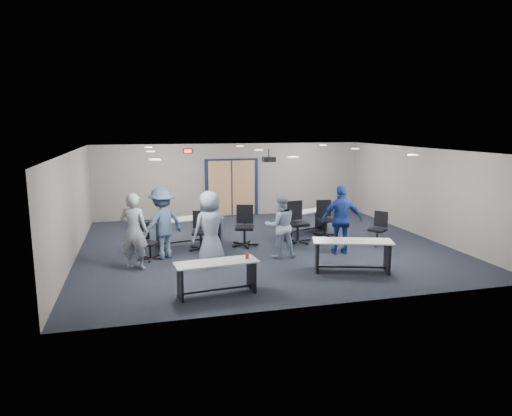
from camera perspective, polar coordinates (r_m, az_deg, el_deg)
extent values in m
plane|color=black|center=(12.99, 0.90, -4.70)|extent=(10.00, 10.00, 0.00)
cube|color=gray|center=(17.05, -3.08, 3.51)|extent=(10.00, 0.04, 2.70)
cube|color=gray|center=(8.54, 8.91, -3.47)|extent=(10.00, 0.04, 2.70)
cube|color=gray|center=(12.39, -22.00, 0.19)|extent=(0.04, 9.00, 2.70)
cube|color=gray|center=(14.82, 19.91, 1.88)|extent=(0.04, 9.00, 2.70)
cube|color=white|center=(12.57, 0.93, 7.28)|extent=(10.00, 9.00, 0.04)
cube|color=black|center=(17.06, -3.05, 2.50)|extent=(2.00, 0.06, 2.20)
cube|color=#A97F4D|center=(16.96, -4.53, 2.44)|extent=(0.85, 0.04, 2.05)
cube|color=#A97F4D|center=(17.13, -1.56, 2.55)|extent=(0.85, 0.04, 2.05)
cube|color=black|center=(16.67, -8.53, 7.06)|extent=(0.32, 0.05, 0.18)
cube|color=#FF0C0C|center=(16.64, -8.52, 7.05)|extent=(0.26, 0.02, 0.12)
cylinder|color=black|center=(13.13, 1.62, 6.88)|extent=(0.04, 0.04, 0.24)
cube|color=black|center=(13.15, 1.62, 6.10)|extent=(0.35, 0.30, 0.14)
cylinder|color=black|center=(13.00, 1.80, 6.05)|extent=(0.08, 0.03, 0.08)
cube|color=silver|center=(9.21, -4.96, -6.79)|extent=(1.71, 0.71, 0.03)
cube|color=black|center=(9.17, -9.46, -9.21)|extent=(0.09, 0.51, 0.65)
cube|color=black|center=(9.52, -0.58, -8.31)|extent=(0.09, 0.51, 0.65)
cube|color=black|center=(9.40, -4.91, -10.11)|extent=(1.48, 0.19, 0.04)
cylinder|color=#AA2C16|center=(9.37, -1.12, -6.01)|extent=(0.07, 0.07, 0.11)
cube|color=silver|center=(10.80, 11.98, -4.08)|extent=(1.92, 1.14, 0.03)
cube|color=black|center=(10.81, 7.64, -5.95)|extent=(0.22, 0.54, 0.71)
cube|color=black|center=(11.04, 16.09, -5.93)|extent=(0.22, 0.54, 0.71)
cube|color=black|center=(10.97, 11.86, -7.22)|extent=(1.55, 0.55, 0.04)
cube|color=silver|center=(13.09, -8.46, -1.30)|extent=(1.99, 1.03, 0.03)
cube|color=black|center=(12.93, -11.97, -3.30)|extent=(0.18, 0.58, 0.74)
cube|color=black|center=(13.45, -5.00, -2.59)|extent=(0.18, 0.58, 0.74)
cube|color=black|center=(13.23, -8.38, -4.06)|extent=(1.66, 0.42, 0.04)
cube|color=silver|center=(14.46, 6.06, -0.48)|extent=(1.78, 1.16, 0.03)
cube|color=black|center=(14.04, 3.77, -2.20)|extent=(0.24, 0.50, 0.66)
cube|color=black|center=(15.04, 8.14, -1.44)|extent=(0.24, 0.50, 0.66)
cube|color=black|center=(14.58, 6.01, -2.71)|extent=(1.41, 0.61, 0.04)
imported|color=gray|center=(11.07, -15.01, -2.83)|extent=(0.78, 0.65, 1.83)
imported|color=slate|center=(11.05, -5.76, -2.55)|extent=(1.05, 0.87, 1.83)
imported|color=#95ABC6|center=(11.68, 3.07, -2.23)|extent=(0.83, 0.65, 1.66)
imported|color=navy|center=(12.21, 10.64, -1.44)|extent=(1.13, 0.62, 1.83)
imported|color=#3F5372|center=(11.80, -11.62, -1.88)|extent=(1.36, 1.21, 1.83)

